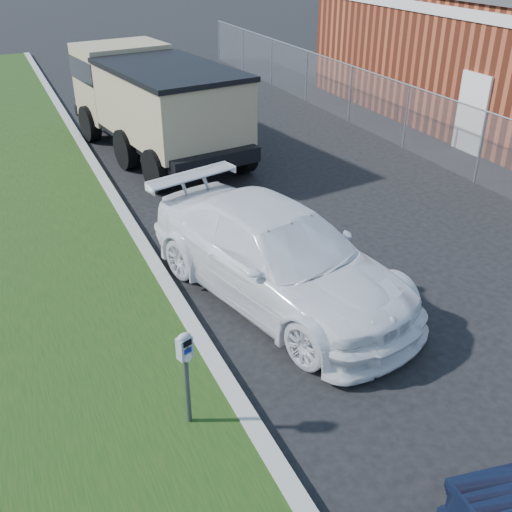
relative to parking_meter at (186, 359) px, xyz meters
name	(u,v)px	position (x,y,z in m)	size (l,w,h in m)	color
ground	(359,320)	(3.30, 1.19, -1.11)	(120.00, 120.00, 0.00)	black
chainlink_fence	(408,105)	(9.30, 8.19, 0.15)	(0.06, 30.06, 30.00)	slate
parking_meter	(186,359)	(0.00, 0.00, 0.00)	(0.22, 0.18, 1.35)	#3F4247
white_wagon	(276,254)	(2.40, 2.47, -0.32)	(2.22, 5.46, 1.58)	white
dump_truck	(152,99)	(2.60, 10.82, 0.41)	(3.63, 7.18, 2.69)	black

